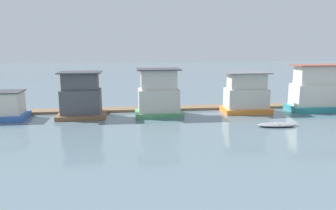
{
  "coord_description": "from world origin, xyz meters",
  "views": [
    {
      "loc": [
        -4.49,
        -36.33,
        8.25
      ],
      "look_at": [
        0.0,
        -1.0,
        1.4
      ],
      "focal_mm": 35.0,
      "sensor_mm": 36.0,
      "label": 1
    }
  ],
  "objects": [
    {
      "name": "mooring_post_near_right",
      "position": [
        0.64,
        1.95,
        0.95
      ],
      "size": [
        0.25,
        0.25,
        1.9
      ],
      "primitive_type": "cylinder",
      "color": "brown",
      "rests_on": "ground_plane"
    },
    {
      "name": "houseboat_teal",
      "position": [
        18.72,
        0.38,
        2.46
      ],
      "size": [
        7.37,
        3.53,
        5.62
      ],
      "color": "teal",
      "rests_on": "ground_plane"
    },
    {
      "name": "mooring_post_near_left",
      "position": [
        -17.05,
        1.95,
        0.68
      ],
      "size": [
        0.24,
        0.24,
        1.36
      ],
      "primitive_type": "cylinder",
      "color": "brown",
      "rests_on": "ground_plane"
    },
    {
      "name": "mooring_post_far_left",
      "position": [
        -0.72,
        1.95,
        0.86
      ],
      "size": [
        0.3,
        0.3,
        1.72
      ],
      "primitive_type": "cylinder",
      "color": "brown",
      "rests_on": "ground_plane"
    },
    {
      "name": "ground_plane",
      "position": [
        0.0,
        0.0,
        0.0
      ],
      "size": [
        200.0,
        200.0,
        0.0
      ],
      "primitive_type": "plane",
      "color": "slate"
    },
    {
      "name": "dinghy_grey",
      "position": [
        10.27,
        -6.37,
        0.18
      ],
      "size": [
        4.08,
        1.69,
        0.36
      ],
      "color": "gray",
      "rests_on": "ground_plane"
    },
    {
      "name": "houseboat_brown",
      "position": [
        -9.53,
        0.3,
        2.26
      ],
      "size": [
        5.26,
        3.85,
        5.08
      ],
      "color": "brown",
      "rests_on": "ground_plane"
    },
    {
      "name": "houseboat_orange",
      "position": [
        9.56,
        0.52,
        2.11
      ],
      "size": [
        5.56,
        3.27,
        4.78
      ],
      "color": "orange",
      "rests_on": "ground_plane"
    },
    {
      "name": "dock_walkway",
      "position": [
        0.0,
        3.24,
        0.15
      ],
      "size": [
        51.0,
        2.07,
        0.3
      ],
      "primitive_type": "cube",
      "color": "brown",
      "rests_on": "ground_plane"
    },
    {
      "name": "houseboat_green",
      "position": [
        -0.94,
        0.05,
        2.37
      ],
      "size": [
        5.3,
        3.73,
        5.35
      ],
      "color": "#4C9360",
      "rests_on": "ground_plane"
    }
  ]
}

